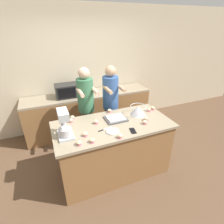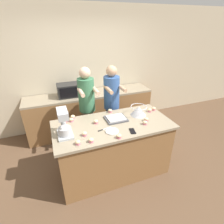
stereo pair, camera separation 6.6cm
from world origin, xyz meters
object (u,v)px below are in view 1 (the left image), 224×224
person_left (87,110)px  cupcake_7 (146,119)px  cupcake_1 (149,110)px  cupcake_5 (71,120)px  small_plate (113,131)px  cupcake_9 (153,108)px  stand_mixer (64,125)px  cupcake_6 (145,122)px  cupcake_12 (79,143)px  cupcake_4 (72,117)px  cupcake_3 (92,140)px  cupcake_0 (85,134)px  cupcake_10 (65,121)px  baking_tray (116,118)px  knife (104,129)px  person_right (111,106)px  cupcake_8 (96,122)px  mixing_bowl (138,110)px  cell_phone (133,131)px  cupcake_11 (109,111)px  cupcake_2 (120,136)px  microwave_oven (68,90)px

person_left → cupcake_7: size_ratio=24.62×
cupcake_1 → cupcake_5: same height
cupcake_7 → small_plate: bearing=-170.9°
cupcake_9 → stand_mixer: bearing=-171.5°
stand_mixer → small_plate: (0.63, -0.15, -0.16)m
cupcake_1 → cupcake_6: same height
cupcake_6 → cupcake_12: 1.05m
cupcake_4 → cupcake_12: same height
cupcake_3 → cupcake_4: (-0.12, 0.71, 0.00)m
cupcake_0 → cupcake_5: bearing=103.4°
stand_mixer → cupcake_10: stand_mixer is taller
small_plate → cupcake_10: (-0.58, 0.52, 0.02)m
baking_tray → cupcake_10: bearing=164.4°
knife → cupcake_10: size_ratio=3.21×
cupcake_6 → cupcake_7: (0.07, 0.08, 0.00)m
cupcake_0 → cupcake_10: 0.52m
stand_mixer → cupcake_1: size_ratio=5.68×
cupcake_7 → baking_tray: bearing=153.5°
small_plate → cupcake_7: (0.61, 0.10, 0.02)m
cupcake_1 → cupcake_5: 1.33m
person_right → cupcake_9: 0.79m
person_right → baking_tray: 0.61m
cupcake_4 → cupcake_8: (0.31, -0.28, 0.00)m
cupcake_7 → cupcake_8: (-0.76, 0.21, 0.00)m
cupcake_5 → cupcake_6: (1.03, -0.48, 0.00)m
cupcake_3 → small_plate: bearing=20.7°
mixing_bowl → cupcake_7: size_ratio=3.98×
cupcake_7 → cupcake_10: size_ratio=1.00×
cell_phone → cupcake_3: (-0.61, -0.03, 0.02)m
cupcake_10 → knife: bearing=-41.0°
cupcake_7 → cupcake_11: bearing=131.5°
cupcake_0 → cupcake_2: 0.47m
person_right → small_plate: (-0.33, -0.89, 0.06)m
person_left → cell_phone: size_ratio=10.82×
person_right → mixing_bowl: person_right is taller
microwave_oven → cupcake_4: size_ratio=7.40×
mixing_bowl → cupcake_12: bearing=-158.3°
stand_mixer → mixing_bowl: size_ratio=1.43×
cupcake_8 → cupcake_12: bearing=-130.4°
cupcake_6 → microwave_oven: bearing=118.3°
stand_mixer → cupcake_3: 0.43m
baking_tray → cupcake_11: size_ratio=4.86×
cell_phone → cupcake_12: 0.78m
cupcake_3 → cupcake_4: size_ratio=1.00×
person_right → baking_tray: person_right is taller
stand_mixer → cupcake_9: bearing=8.5°
stand_mixer → mixing_bowl: stand_mixer is taller
cupcake_5 → person_left: bearing=48.6°
microwave_oven → cupcake_9: size_ratio=7.40×
mixing_bowl → cupcake_7: 0.23m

